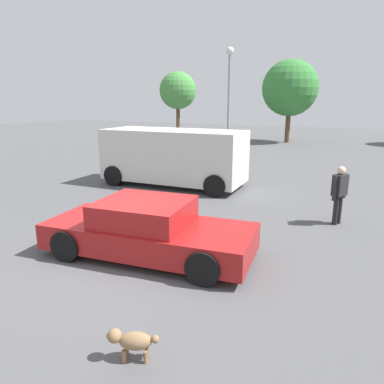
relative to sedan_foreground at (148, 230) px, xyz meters
The scene contains 8 objects.
ground_plane 0.65m from the sedan_foreground, 126.42° to the right, with size 80.00×80.00×0.00m, color #515154.
sedan_foreground is the anchor object (origin of this frame).
dog 3.15m from the sedan_foreground, 60.90° to the right, with size 0.61×0.38×0.41m.
van_white 6.39m from the sedan_foreground, 114.33° to the left, with size 5.34×2.40×2.09m.
pedestrian 5.08m from the sedan_foreground, 48.59° to the left, with size 0.39×0.52×1.53m.
light_post_near 14.97m from the sedan_foreground, 104.24° to the left, with size 0.44×0.44×6.01m.
tree_back_center 29.09m from the sedan_foreground, 117.12° to the left, with size 3.54×3.54×5.81m.
tree_far_right 22.43m from the sedan_foreground, 94.58° to the left, with size 4.11×4.11×6.06m.
Camera 1 is at (4.10, -5.57, 3.15)m, focal length 33.55 mm.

